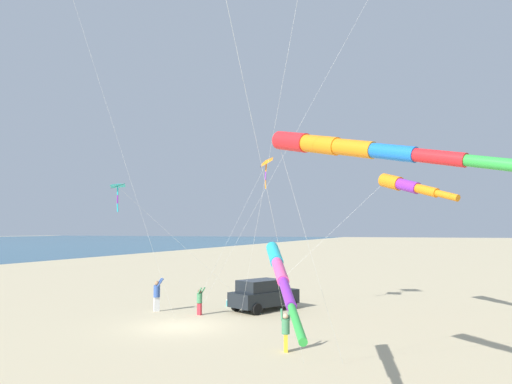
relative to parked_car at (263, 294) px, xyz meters
name	(u,v)px	position (x,y,z in m)	size (l,w,h in m)	color
ground_plane	(180,327)	(2.30, 5.94, -0.95)	(600.00, 600.00, 0.00)	#C6B58C
parked_car	(263,294)	(0.00, 0.00, 0.00)	(3.60, 4.67, 1.85)	black
cooler_box	(232,302)	(2.45, -0.93, -0.74)	(0.62, 0.42, 0.42)	#1EB7C6
person_adult_flyer	(157,293)	(5.84, 2.56, 0.12)	(0.70, 0.70, 1.98)	silver
person_child_green_jacket	(286,329)	(-4.12, 8.81, -0.05)	(0.51, 0.58, 1.66)	gold
person_child_grey_jacket	(200,300)	(2.89, 2.72, -0.09)	(0.53, 0.45, 1.58)	#B72833
kite_delta_teal_far_right	(118,187)	(6.10, 6.16, 6.23)	(5.88, 6.72, 7.41)	#1EB7C6
kite_windsock_purple_drifting	(343,147)	(-7.52, 14.48, 6.16)	(6.56, 7.28, 7.99)	red
kite_delta_green_low_center	(266,163)	(-0.48, 0.89, 7.90)	(5.41, 1.28, 9.23)	orange
kite_windsock_long_streamer_right	(279,270)	(-5.57, 14.14, 2.75)	(4.05, 12.07, 4.45)	#1EB7C6
kite_windsock_small_distant	(407,186)	(-8.47, 0.09, 6.33)	(12.02, 3.74, 8.15)	orange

